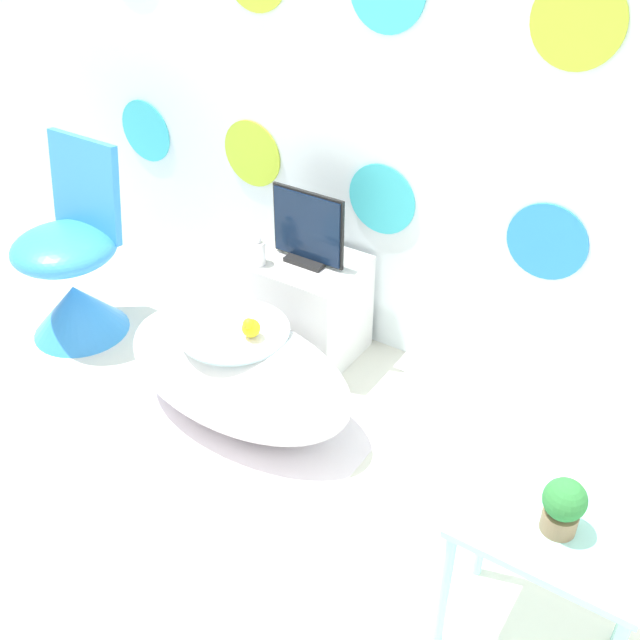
{
  "coord_description": "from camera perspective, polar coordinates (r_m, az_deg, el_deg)",
  "views": [
    {
      "loc": [
        1.64,
        -0.9,
        2.09
      ],
      "look_at": [
        0.55,
        0.77,
        0.7
      ],
      "focal_mm": 42.0,
      "sensor_mm": 36.0,
      "label": 1
    }
  ],
  "objects": [
    {
      "name": "vase",
      "position": [
        3.17,
        -4.83,
        5.2
      ],
      "size": [
        0.07,
        0.07,
        0.13
      ],
      "color": "white",
      "rests_on": "tv_cabinet"
    },
    {
      "name": "tv_cabinet",
      "position": [
        3.32,
        -0.89,
        1.01
      ],
      "size": [
        0.45,
        0.39,
        0.47
      ],
      "color": "silver",
      "rests_on": "ground_plane"
    },
    {
      "name": "rubber_duck",
      "position": [
        2.78,
        -5.31,
        -0.56
      ],
      "size": [
        0.07,
        0.08,
        0.08
      ],
      "color": "yellow",
      "rests_on": "bathtub"
    },
    {
      "name": "potted_plant_left",
      "position": [
        2.07,
        18.05,
        -13.29
      ],
      "size": [
        0.11,
        0.11,
        0.17
      ],
      "color": "#8C6B4C",
      "rests_on": "side_table"
    },
    {
      "name": "bathtub",
      "position": [
        2.99,
        -6.32,
        -3.93
      ],
      "size": [
        1.02,
        0.52,
        0.45
      ],
      "color": "white",
      "rests_on": "ground_plane"
    },
    {
      "name": "wall_back_dotted",
      "position": [
        3.12,
        0.1,
        20.2
      ],
      "size": [
        4.76,
        0.05,
        2.6
      ],
      "color": "white",
      "rests_on": "ground_plane"
    },
    {
      "name": "tv",
      "position": [
        3.13,
        -0.94,
        6.78
      ],
      "size": [
        0.34,
        0.12,
        0.32
      ],
      "color": "black",
      "rests_on": "tv_cabinet"
    },
    {
      "name": "chair",
      "position": [
        3.61,
        -18.31,
        3.11
      ],
      "size": [
        0.47,
        0.47,
        0.9
      ],
      "color": "#338CE0",
      "rests_on": "ground_plane"
    },
    {
      "name": "ground_plane",
      "position": [
        2.81,
        -19.05,
        -15.81
      ],
      "size": [
        12.0,
        12.0,
        0.0
      ],
      "primitive_type": "plane",
      "color": "silver"
    },
    {
      "name": "side_table",
      "position": [
        2.2,
        17.16,
        -16.52
      ],
      "size": [
        0.51,
        0.35,
        0.52
      ],
      "color": "#99E0D8",
      "rests_on": "ground_plane"
    },
    {
      "name": "rug",
      "position": [
        3.1,
        -7.54,
        -7.86
      ],
      "size": [
        1.17,
        0.75,
        0.01
      ],
      "color": "silver",
      "rests_on": "ground_plane"
    }
  ]
}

